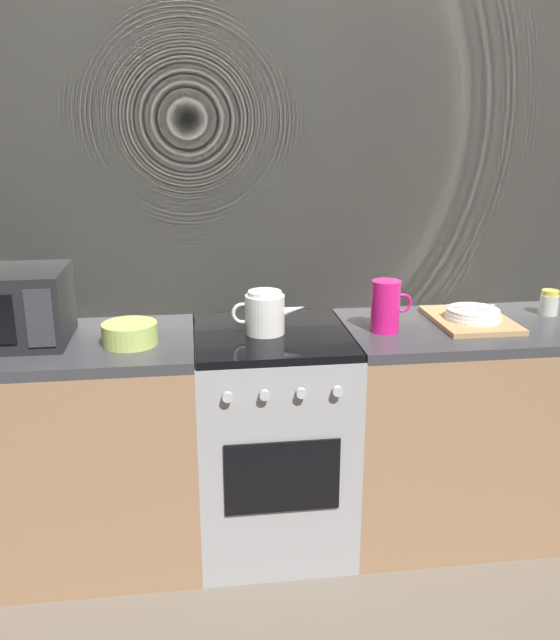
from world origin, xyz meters
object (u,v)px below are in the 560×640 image
at_px(stove_unit, 272,439).
at_px(spice_jar, 549,303).
at_px(dish_pile, 471,317).
at_px(kettle, 265,313).
at_px(mixing_bowl, 130,334).
at_px(pitcher, 386,306).
at_px(microwave, 2,307).

distance_m(stove_unit, spice_jar, 1.29).
height_order(stove_unit, dish_pile, dish_pile).
relative_size(stove_unit, kettle, 3.16).
xyz_separation_m(mixing_bowl, dish_pile, (1.34, 0.09, -0.02)).
bearing_deg(dish_pile, kettle, -178.05).
relative_size(dish_pile, spice_jar, 3.81).
bearing_deg(mixing_bowl, stove_unit, 6.80).
distance_m(mixing_bowl, spice_jar, 1.72).
distance_m(kettle, spice_jar, 1.21).
bearing_deg(spice_jar, pitcher, -170.02).
height_order(microwave, pitcher, microwave).
distance_m(stove_unit, dish_pile, 0.94).
distance_m(kettle, pitcher, 0.46).
relative_size(microwave, dish_pile, 1.15).
distance_m(microwave, dish_pile, 1.80).
bearing_deg(stove_unit, pitcher, -4.59).
relative_size(stove_unit, pitcher, 4.50).
bearing_deg(pitcher, dish_pile, 9.02).
xyz_separation_m(stove_unit, dish_pile, (0.81, 0.02, 0.47)).
relative_size(microwave, kettle, 1.62).
relative_size(stove_unit, spice_jar, 8.57).
distance_m(microwave, mixing_bowl, 0.47).
bearing_deg(mixing_bowl, microwave, 169.55).
bearing_deg(mixing_bowl, kettle, 6.71).
bearing_deg(kettle, mixing_bowl, -173.29).
height_order(pitcher, dish_pile, pitcher).
height_order(stove_unit, pitcher, pitcher).
bearing_deg(spice_jar, mixing_bowl, -174.69).
xyz_separation_m(dish_pile, spice_jar, (0.37, 0.07, 0.03)).
relative_size(stove_unit, microwave, 1.96).
xyz_separation_m(microwave, dish_pile, (1.80, 0.00, -0.11)).
xyz_separation_m(stove_unit, kettle, (-0.03, -0.00, 0.53)).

